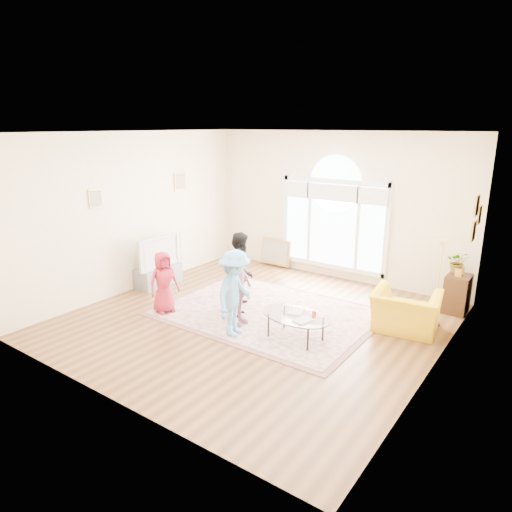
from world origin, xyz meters
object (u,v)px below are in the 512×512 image
Objects in this scene: armchair at (406,311)px; coffee_table at (296,316)px; tv_console at (159,276)px; area_rug at (267,313)px; television at (157,251)px.

coffee_table is at bearing 37.74° from armchair.
armchair reaches higher than coffee_table.
armchair is at bearing 50.01° from coffee_table.
armchair is at bearing 9.27° from tv_console.
tv_console is 5.09m from armchair.
tv_console is 0.81× the size of coffee_table.
television is (-2.75, -0.08, 0.74)m from area_rug.
area_rug is 3.11× the size of television.
area_rug is 2.77m from tv_console.
coffee_table is at bearing -32.70° from area_rug.
tv_console is at bearing 175.86° from coffee_table.
tv_console is 3.76m from coffee_table.
coffee_table is (3.72, -0.53, 0.19)m from tv_console.
coffee_table is (3.71, -0.53, -0.35)m from television.
tv_console is at bearing 1.03° from armchair.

